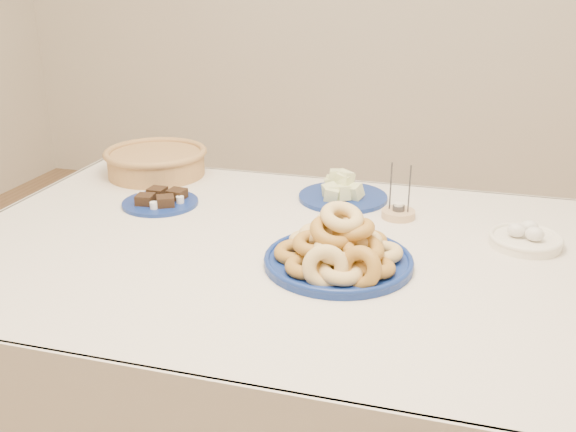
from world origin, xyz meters
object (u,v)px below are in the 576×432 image
object	(u,v)px
melon_plate	(341,192)
wicker_basket	(156,161)
dining_table	(294,286)
donut_platter	(339,251)
brownie_plate	(161,201)
egg_bowl	(526,239)
candle_holder	(398,213)

from	to	relation	value
melon_plate	wicker_basket	distance (m)	0.63
melon_plate	dining_table	bearing A→B (deg)	-96.35
donut_platter	brownie_plate	world-z (taller)	donut_platter
dining_table	brownie_plate	bearing A→B (deg)	157.73
donut_platter	wicker_basket	world-z (taller)	donut_platter
brownie_plate	egg_bowl	bearing A→B (deg)	-1.05
dining_table	donut_platter	distance (m)	0.21
donut_platter	candle_holder	size ratio (longest dim) A/B	2.46
dining_table	donut_platter	bearing A→B (deg)	-31.19
wicker_basket	melon_plate	bearing A→B (deg)	-5.92
dining_table	brownie_plate	distance (m)	0.49
brownie_plate	candle_holder	size ratio (longest dim) A/B	1.67
brownie_plate	egg_bowl	xyz separation A→B (m)	(0.98, -0.02, 0.01)
dining_table	egg_bowl	size ratio (longest dim) A/B	8.91
dining_table	melon_plate	distance (m)	0.39
wicker_basket	egg_bowl	size ratio (longest dim) A/B	1.95
dining_table	egg_bowl	bearing A→B (deg)	16.91
donut_platter	wicker_basket	distance (m)	0.87
donut_platter	candle_holder	distance (m)	0.36
dining_table	egg_bowl	xyz separation A→B (m)	(0.54, 0.16, 0.12)
brownie_plate	candle_holder	distance (m)	0.67
donut_platter	egg_bowl	distance (m)	0.48
candle_holder	egg_bowl	size ratio (longest dim) A/B	0.79
wicker_basket	egg_bowl	xyz separation A→B (m)	(1.12, -0.27, -0.03)
dining_table	wicker_basket	world-z (taller)	wicker_basket
dining_table	brownie_plate	xyz separation A→B (m)	(-0.44, 0.18, 0.12)
melon_plate	wicker_basket	world-z (taller)	same
donut_platter	brownie_plate	distance (m)	0.63
egg_bowl	melon_plate	bearing A→B (deg)	157.76
brownie_plate	candle_holder	xyz separation A→B (m)	(0.66, 0.08, 0.00)
melon_plate	egg_bowl	size ratio (longest dim) A/B	1.71
brownie_plate	wicker_basket	world-z (taller)	wicker_basket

